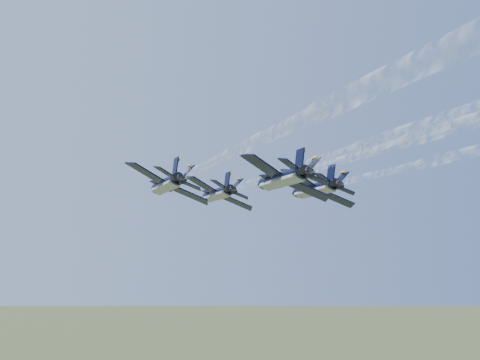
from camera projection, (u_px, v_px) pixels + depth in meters
name	position (u px, v px, depth m)	size (l,w,h in m)	color
jet_lead	(217.00, 194.00, 104.42)	(11.08, 15.48, 5.30)	black
jet_left	(166.00, 184.00, 86.57)	(11.08, 15.48, 5.30)	black
jet_right	(314.00, 189.00, 94.63)	(11.08, 15.48, 5.30)	black
jet_slot	(282.00, 178.00, 78.53)	(11.08, 15.48, 5.30)	black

